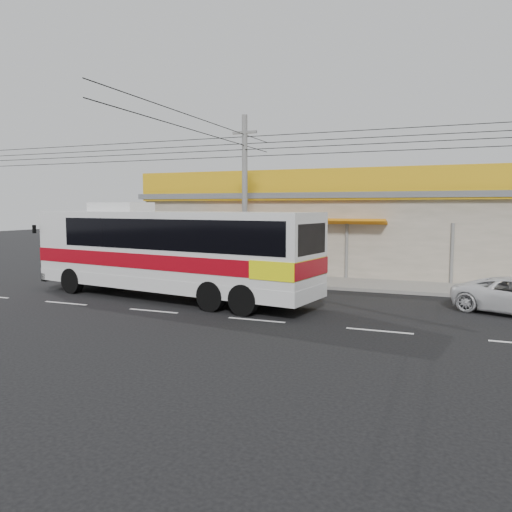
{
  "coord_description": "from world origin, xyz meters",
  "views": [
    {
      "loc": [
        5.91,
        -17.65,
        3.74
      ],
      "look_at": [
        -1.78,
        2.0,
        1.67
      ],
      "focal_mm": 35.0,
      "sensor_mm": 36.0,
      "label": 1
    }
  ],
  "objects_px": {
    "coach_bus": "(173,248)",
    "utility_pole": "(245,146)",
    "motorbike_red": "(178,266)",
    "motorbike_dark": "(206,266)"
  },
  "relations": [
    {
      "from": "coach_bus",
      "to": "motorbike_red",
      "type": "height_order",
      "value": "coach_bus"
    },
    {
      "from": "motorbike_red",
      "to": "utility_pole",
      "type": "bearing_deg",
      "value": -105.18
    },
    {
      "from": "coach_bus",
      "to": "motorbike_red",
      "type": "bearing_deg",
      "value": 128.06
    },
    {
      "from": "coach_bus",
      "to": "motorbike_red",
      "type": "distance_m",
      "value": 6.79
    },
    {
      "from": "coach_bus",
      "to": "utility_pole",
      "type": "xyz_separation_m",
      "value": [
        1.36,
        4.35,
        4.5
      ]
    },
    {
      "from": "motorbike_red",
      "to": "motorbike_dark",
      "type": "bearing_deg",
      "value": -102.61
    },
    {
      "from": "motorbike_red",
      "to": "motorbike_dark",
      "type": "xyz_separation_m",
      "value": [
        1.98,
        -0.54,
        0.13
      ]
    },
    {
      "from": "coach_bus",
      "to": "motorbike_dark",
      "type": "xyz_separation_m",
      "value": [
        -1.18,
        5.27,
        -1.4
      ]
    },
    {
      "from": "coach_bus",
      "to": "utility_pole",
      "type": "distance_m",
      "value": 6.4
    },
    {
      "from": "motorbike_dark",
      "to": "utility_pole",
      "type": "relative_size",
      "value": 0.05
    }
  ]
}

